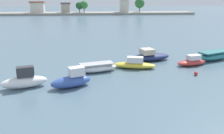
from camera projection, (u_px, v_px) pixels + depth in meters
moored_boat_2 at (24, 80)px, 21.97m from camera, size 4.41×2.50×2.03m
moored_boat_3 at (72, 80)px, 22.15m from camera, size 4.15×2.83×1.89m
moored_boat_4 at (97, 68)px, 26.71m from camera, size 5.03×2.93×0.99m
moored_boat_5 at (134, 64)px, 28.05m from camera, size 5.33×2.67×1.38m
moored_boat_6 at (150, 56)px, 31.37m from camera, size 5.86×3.36×1.61m
moored_boat_7 at (192, 62)px, 29.19m from camera, size 4.20×2.39×1.30m
moored_boat_8 at (214, 56)px, 31.69m from camera, size 5.75×3.78×1.16m
mooring_buoy_0 at (196, 73)px, 25.55m from camera, size 0.42×0.42×0.42m
distant_shoreline at (78, 11)px, 110.04m from camera, size 109.77×10.91×7.45m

